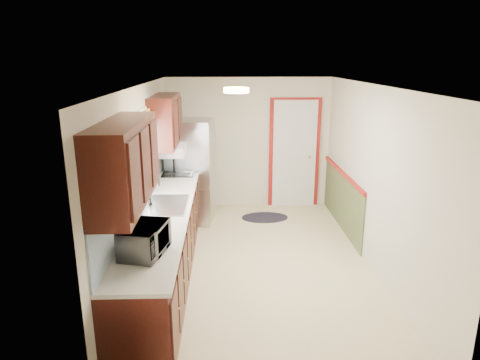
{
  "coord_description": "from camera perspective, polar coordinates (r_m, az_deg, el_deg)",
  "views": [
    {
      "loc": [
        -0.43,
        -5.3,
        2.72
      ],
      "look_at": [
        -0.24,
        0.2,
        1.15
      ],
      "focal_mm": 32.0,
      "sensor_mm": 36.0,
      "label": 1
    }
  ],
  "objects": [
    {
      "name": "back_wall_trim",
      "position": [
        7.86,
        8.53,
        2.27
      ],
      "size": [
        1.12,
        2.3,
        2.08
      ],
      "color": "maroon",
      "rests_on": "ground"
    },
    {
      "name": "room_shell",
      "position": [
        5.53,
        2.58,
        -0.06
      ],
      "size": [
        3.2,
        5.2,
        2.52
      ],
      "color": "beige",
      "rests_on": "ground"
    },
    {
      "name": "kitchen_run",
      "position": [
        5.42,
        -10.41,
        -5.0
      ],
      "size": [
        0.63,
        4.0,
        2.2
      ],
      "color": "#34100B",
      "rests_on": "ground"
    },
    {
      "name": "cooktop",
      "position": [
        6.97,
        -8.16,
        1.04
      ],
      "size": [
        0.49,
        0.59,
        0.02
      ],
      "primitive_type": "cube",
      "color": "black",
      "rests_on": "kitchen_run"
    },
    {
      "name": "microwave",
      "position": [
        4.12,
        -12.65,
        -7.4
      ],
      "size": [
        0.38,
        0.56,
        0.35
      ],
      "primitive_type": "imported",
      "rotation": [
        0.0,
        0.0,
        1.37
      ],
      "color": "white",
      "rests_on": "kitchen_run"
    },
    {
      "name": "ceiling_fixture",
      "position": [
        5.11,
        -0.5,
        11.89
      ],
      "size": [
        0.3,
        0.3,
        0.06
      ],
      "primitive_type": "cylinder",
      "color": "#FFD88C",
      "rests_on": "room_shell"
    },
    {
      "name": "refrigerator",
      "position": [
        7.31,
        -6.54,
        1.19
      ],
      "size": [
        0.81,
        0.78,
        1.75
      ],
      "rotation": [
        0.0,
        0.0,
        -0.13
      ],
      "color": "#B7B7BC",
      "rests_on": "ground"
    },
    {
      "name": "rug",
      "position": [
        7.61,
        3.32,
        -5.0
      ],
      "size": [
        0.84,
        0.56,
        0.01
      ],
      "primitive_type": "ellipsoid",
      "rotation": [
        0.0,
        0.0,
        0.03
      ],
      "color": "black",
      "rests_on": "ground"
    }
  ]
}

